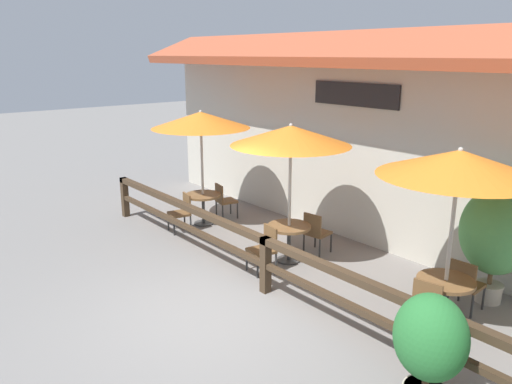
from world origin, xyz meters
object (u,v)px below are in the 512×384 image
Objects in this scene: chair_far_streetside at (422,310)px; chair_middle_wallside at (316,231)px; chair_near_wallside at (224,199)px; potted_plant_corner_fern at (430,343)px; patio_umbrella_near at (201,120)px; dining_table_middle at (289,233)px; patio_umbrella_far at (459,163)px; chair_near_streetside at (182,211)px; patio_umbrella_middle at (291,136)px; chair_far_wallside at (465,283)px; dining_table_far at (445,289)px; potted_plant_broad_leaf at (496,234)px; chair_middle_streetside at (264,247)px; dining_table_near at (203,200)px.

chair_middle_wallside is at bearing 148.66° from chair_far_streetside.
potted_plant_corner_fern is (6.73, -2.19, 0.34)m from chair_near_wallside.
patio_umbrella_near is 6.23m from chair_far_streetside.
patio_umbrella_far is (3.09, 0.12, 1.82)m from dining_table_middle.
chair_near_streetside is 3.37m from patio_umbrella_middle.
dining_table_middle is (0.00, 0.00, -1.82)m from patio_umbrella_middle.
chair_far_wallside is (5.76, 1.40, 0.00)m from chair_near_streetside.
patio_umbrella_far reaches higher than potted_plant_corner_fern.
potted_plant_broad_leaf reaches higher than dining_table_far.
chair_near_streetside is at bearing 108.41° from chair_near_wallside.
chair_near_streetside is 6.22m from potted_plant_broad_leaf.
chair_middle_streetside and chair_far_streetside have the same top height.
patio_umbrella_middle reaches higher than chair_middle_wallside.
chair_near_streetside is at bearing 11.18° from chair_far_wallside.
patio_umbrella_middle is (2.84, -0.58, 1.92)m from chair_near_wallside.
dining_table_far is 0.44× the size of potted_plant_broad_leaf.
chair_far_streetside is (5.91, -0.45, -1.92)m from patio_umbrella_near.
patio_umbrella_far is at bearing 0.00° from dining_table_far.
chair_far_wallside is at bearing 91.37° from dining_table_far.
patio_umbrella_near is 6.21m from chair_far_wallside.
chair_near_wallside is at bearing 168.48° from dining_table_middle.
potted_plant_corner_fern is (0.82, -2.35, 0.34)m from chair_far_wallside.
chair_middle_streetside is at bearing -84.83° from dining_table_middle.
chair_middle_wallside is 1.03× the size of dining_table_far.
dining_table_far is at bearing 82.98° from chair_far_streetside.
dining_table_near is 6.86m from potted_plant_corner_fern.
potted_plant_broad_leaf is (6.00, 0.75, 0.67)m from chair_near_wallside.
potted_plant_corner_fern is at bearing -76.05° from potted_plant_broad_leaf.
dining_table_near is at bearing -179.07° from dining_table_middle.
patio_umbrella_near is 3.22× the size of dining_table_near.
chair_far_streetside is 1.23m from chair_far_wallside.
chair_near_streetside is 6.66m from potted_plant_corner_fern.
dining_table_near is at bearing 176.92° from chair_middle_streetside.
potted_plant_broad_leaf is (5.94, 1.38, -1.25)m from patio_umbrella_near.
potted_plant_corner_fern reaches higher than chair_far_streetside.
potted_plant_corner_fern is 0.73× the size of potted_plant_broad_leaf.
dining_table_middle is at bearing 0.00° from patio_umbrella_middle.
patio_umbrella_far is 3.22× the size of dining_table_far.
chair_middle_wallside reaches higher than dining_table_middle.
chair_near_wallside is 0.61× the size of potted_plant_corner_fern.
patio_umbrella_middle reaches higher than chair_far_streetside.
potted_plant_broad_leaf is (0.03, 1.83, 0.67)m from chair_far_streetside.
potted_plant_corner_fern is (6.68, -1.57, 0.23)m from dining_table_near.
chair_far_streetside is (5.82, 0.17, 0.00)m from chair_near_streetside.
chair_far_streetside is at bearing 11.81° from chair_middle_streetside.
chair_middle_wallside is 3.07m from dining_table_far.
dining_table_middle is 0.60× the size of potted_plant_corner_fern.
dining_table_middle is at bearing -177.82° from dining_table_far.
chair_middle_streetside and chair_far_wallside have the same top height.
chair_far_streetside is at bearing -86.25° from patio_umbrella_far.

